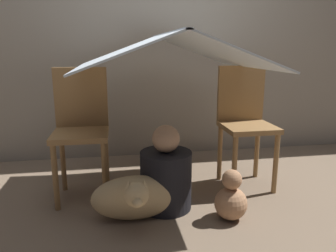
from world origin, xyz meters
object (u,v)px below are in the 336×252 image
chair_right (245,120)px  person_front (166,175)px  chair_left (81,126)px  dog (135,197)px

chair_right → person_front: chair_right is taller
chair_right → person_front: size_ratio=1.61×
chair_right → person_front: 0.77m
chair_left → person_front: size_ratio=1.61×
chair_left → chair_right: size_ratio=1.00×
person_front → chair_left: bearing=150.6°
chair_left → dog: size_ratio=1.72×
chair_right → dog: size_ratio=1.72×
chair_right → chair_left: bearing=179.8°
chair_left → dog: (0.32, -0.44, -0.35)m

